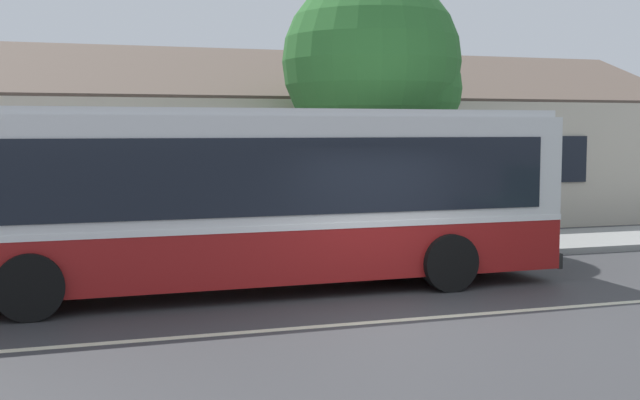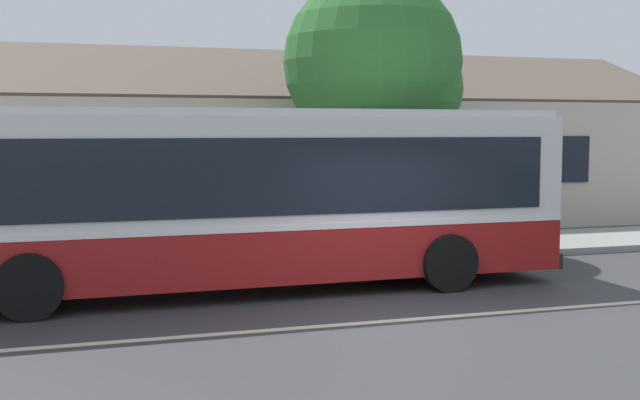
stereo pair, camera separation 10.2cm
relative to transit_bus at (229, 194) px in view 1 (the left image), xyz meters
The scene contains 7 objects.
ground_plane 4.02m from the transit_bus, 52.76° to the right, with size 300.00×300.00×0.00m, color #38383A.
sidewalk_far 4.13m from the transit_bus, 54.55° to the left, with size 60.00×3.00×0.15m, color gray.
lane_divider_stripe 4.01m from the transit_bus, 52.76° to the right, with size 60.00×0.16×0.01m, color beige.
community_building 10.62m from the transit_bus, 82.12° to the left, with size 27.61×9.34×6.24m.
transit_bus is the anchor object (origin of this frame).
street_tree_primary 6.42m from the transit_bus, 42.60° to the left, with size 4.16×4.16×6.43m.
bus_stop_sign 7.03m from the transit_bus, 17.31° to the left, with size 0.36×0.07×2.40m.
Camera 1 is at (-4.88, -10.63, 2.80)m, focal length 45.00 mm.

